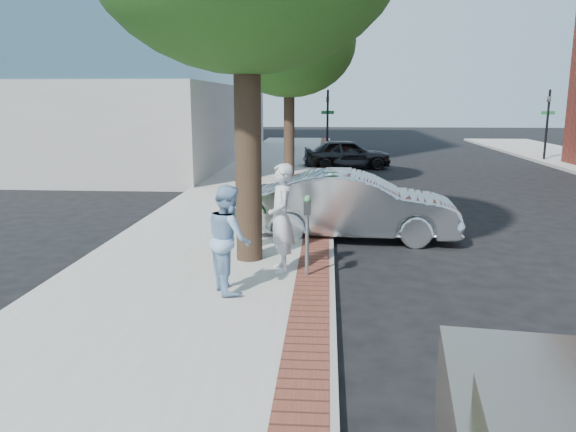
# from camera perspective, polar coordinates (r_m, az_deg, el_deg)

# --- Properties ---
(ground) EXTENTS (120.00, 120.00, 0.00)m
(ground) POSITION_cam_1_polar(r_m,az_deg,el_deg) (9.56, -1.88, -8.43)
(ground) COLOR black
(ground) RESTS_ON ground
(sidewalk) EXTENTS (5.00, 60.00, 0.15)m
(sidewalk) POSITION_cam_1_polar(r_m,az_deg,el_deg) (17.40, -4.08, 1.07)
(sidewalk) COLOR #9E9991
(sidewalk) RESTS_ON ground
(brick_strip) EXTENTS (0.60, 60.00, 0.01)m
(brick_strip) POSITION_cam_1_polar(r_m,az_deg,el_deg) (17.21, 3.18, 1.23)
(brick_strip) COLOR brown
(brick_strip) RESTS_ON sidewalk
(curb) EXTENTS (0.10, 60.00, 0.15)m
(curb) POSITION_cam_1_polar(r_m,az_deg,el_deg) (17.23, 4.34, 0.95)
(curb) COLOR gray
(curb) RESTS_ON ground
(office_base) EXTENTS (18.20, 22.20, 4.00)m
(office_base) POSITION_cam_1_polar(r_m,az_deg,el_deg) (33.95, -20.45, 8.86)
(office_base) COLOR gray
(office_base) RESTS_ON ground
(signal_near) EXTENTS (0.70, 0.15, 3.80)m
(signal_near) POSITION_cam_1_polar(r_m,az_deg,el_deg) (30.94, 4.04, 9.81)
(signal_near) COLOR black
(signal_near) RESTS_ON ground
(signal_far) EXTENTS (0.70, 0.15, 3.80)m
(signal_far) POSITION_cam_1_polar(r_m,az_deg,el_deg) (33.03, 24.86, 8.89)
(signal_far) COLOR black
(signal_far) RESTS_ON ground
(tree_far) EXTENTS (4.80, 4.80, 7.14)m
(tree_far) POSITION_cam_1_polar(r_m,az_deg,el_deg) (21.07, 0.12, 17.22)
(tree_far) COLOR black
(tree_far) RESTS_ON sidewalk
(parking_meter) EXTENTS (0.12, 0.32, 1.47)m
(parking_meter) POSITION_cam_1_polar(r_m,az_deg,el_deg) (10.02, 1.96, -0.30)
(parking_meter) COLOR gray
(parking_meter) RESTS_ON sidewalk
(person_gray) EXTENTS (0.65, 0.83, 2.01)m
(person_gray) POSITION_cam_1_polar(r_m,az_deg,el_deg) (10.31, -0.70, -0.22)
(person_gray) COLOR #BCBDC2
(person_gray) RESTS_ON sidewalk
(person_officer) EXTENTS (0.99, 1.08, 1.80)m
(person_officer) POSITION_cam_1_polar(r_m,az_deg,el_deg) (9.31, -6.06, -2.29)
(person_officer) COLOR #87ADD1
(person_officer) RESTS_ON sidewalk
(person_green) EXTENTS (1.07, 0.73, 1.69)m
(person_green) POSITION_cam_1_polar(r_m,az_deg,el_deg) (11.96, -4.38, 0.63)
(person_green) COLOR #40883E
(person_green) RESTS_ON sidewalk
(sedan_silver) EXTENTS (5.00, 2.01, 1.61)m
(sedan_silver) POSITION_cam_1_polar(r_m,az_deg,el_deg) (13.52, 6.77, 1.07)
(sedan_silver) COLOR silver
(sedan_silver) RESTS_ON ground
(bg_car) EXTENTS (4.38, 2.20, 1.43)m
(bg_car) POSITION_cam_1_polar(r_m,az_deg,el_deg) (27.44, 6.01, 6.31)
(bg_car) COLOR black
(bg_car) RESTS_ON ground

